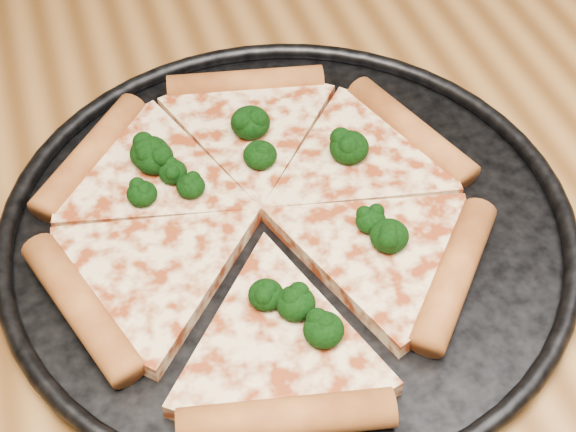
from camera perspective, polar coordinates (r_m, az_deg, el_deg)
name	(u,v)px	position (r m, az deg, el deg)	size (l,w,h in m)	color
dining_table	(265,336)	(0.64, -1.52, -7.96)	(1.20, 0.90, 0.75)	#94602D
pizza_pan	(288,224)	(0.57, 0.00, -0.55)	(0.38, 0.38, 0.02)	black
pizza	(262,214)	(0.57, -1.76, 0.11)	(0.31, 0.33, 0.02)	#FFD89C
broccoli_florets	(248,189)	(0.57, -2.69, 1.81)	(0.17, 0.21, 0.02)	black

